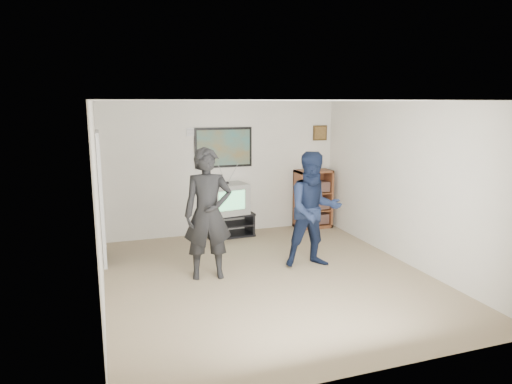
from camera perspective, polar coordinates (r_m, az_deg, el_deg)
room_shell at (r=6.64m, az=0.67°, el=0.45°), size 4.51×5.00×2.51m
media_stand at (r=8.63m, az=-3.33°, el=-4.07°), size 0.90×0.54×0.44m
crt_television at (r=8.51m, az=-3.55°, el=-0.82°), size 0.75×0.66×0.56m
bookshelf at (r=9.20m, az=7.13°, el=-0.87°), size 0.71×0.40×1.16m
table_lamp at (r=9.07m, az=6.88°, el=3.73°), size 0.20×0.20×0.32m
person_tall at (r=6.47m, az=-6.03°, el=-2.74°), size 0.74×0.55×1.87m
person_short at (r=6.95m, az=7.24°, el=-2.24°), size 0.94×0.78×1.77m
controller_left at (r=6.57m, az=-6.35°, el=0.32°), size 0.06×0.12×0.03m
controller_right at (r=7.18m, az=6.65°, el=-0.59°), size 0.04×0.11×0.03m
poster at (r=8.60m, az=-4.08°, el=5.57°), size 1.10×0.03×0.75m
air_vent at (r=8.46m, az=-7.75°, el=7.44°), size 0.28×0.02×0.14m
small_picture at (r=9.29m, az=8.00°, el=7.32°), size 0.30×0.03×0.30m
doorway at (r=7.55m, az=-18.88°, el=-0.78°), size 0.03×0.85×2.00m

